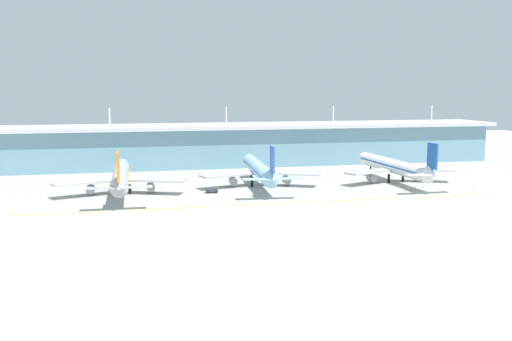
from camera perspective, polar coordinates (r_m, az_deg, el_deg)
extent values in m
plane|color=#A8A59E|center=(194.88, 2.44, -3.49)|extent=(600.00, 600.00, 0.00)
cube|color=#6693A8|center=(297.19, -3.09, 2.33)|extent=(280.00, 28.00, 19.01)
cube|color=silver|center=(296.34, -3.11, 4.33)|extent=(288.00, 34.00, 1.80)
cylinder|color=silver|center=(286.01, -14.08, 5.06)|extent=(0.90, 0.90, 9.00)
cylinder|color=silver|center=(290.54, -2.93, 5.33)|extent=(0.90, 0.90, 9.00)
cylinder|color=silver|center=(305.45, 7.52, 5.40)|extent=(0.90, 0.90, 9.00)
cylinder|color=silver|center=(329.33, 16.72, 5.32)|extent=(0.90, 0.90, 9.00)
cylinder|color=#ADB2BC|center=(223.58, -13.04, -0.51)|extent=(7.06, 60.44, 5.80)
cone|color=#ADB2BC|center=(255.45, -12.91, 0.54)|extent=(5.59, 4.11, 5.51)
cone|color=#ADB2BC|center=(190.64, -13.22, -1.60)|extent=(5.07, 6.73, 5.72)
cube|color=orange|center=(190.69, -13.28, 0.36)|extent=(0.83, 6.41, 9.50)
cube|color=#ADB2BC|center=(191.38, -14.87, -1.68)|extent=(10.06, 3.41, 0.36)
cube|color=#ADB2BC|center=(191.10, -11.57, -1.58)|extent=(10.06, 3.41, 0.36)
cube|color=#B7BABF|center=(220.00, -16.17, -1.10)|extent=(24.85, 14.88, 0.70)
cylinder|color=gray|center=(221.77, -15.81, -1.75)|extent=(3.29, 4.57, 3.20)
cube|color=#B7BABF|center=(219.46, -9.91, -0.92)|extent=(24.74, 15.71, 0.70)
cylinder|color=gray|center=(221.30, -10.22, -1.59)|extent=(3.29, 4.57, 3.20)
cylinder|color=black|center=(246.65, -12.91, -0.83)|extent=(0.70, 0.70, 3.60)
cylinder|color=black|center=(221.45, -13.84, -1.85)|extent=(1.10, 1.10, 3.60)
cylinder|color=black|center=(221.31, -12.18, -1.80)|extent=(1.10, 1.10, 3.60)
cube|color=orange|center=(223.53, -13.04, -0.41)|extent=(6.98, 54.41, 0.60)
cylinder|color=#9ED1EA|center=(235.64, 0.27, 0.12)|extent=(10.65, 59.35, 5.80)
cone|color=#9ED1EA|center=(266.60, -0.75, 1.04)|extent=(5.82, 4.44, 5.51)
cone|color=#9ED1EA|center=(203.70, 1.65, -0.78)|extent=(5.46, 7.01, 5.72)
cube|color=#2D5BB7|center=(203.80, 1.60, 1.06)|extent=(1.22, 6.44, 9.50)
cube|color=#9ED1EA|center=(203.34, 0.09, -0.85)|extent=(10.23, 4.01, 0.36)
cube|color=#9ED1EA|center=(205.24, 3.13, -0.78)|extent=(10.23, 4.01, 0.36)
cube|color=#B7BABF|center=(229.98, -2.52, -0.41)|extent=(24.94, 13.62, 0.70)
cylinder|color=gray|center=(231.95, -2.26, -1.03)|extent=(3.56, 4.75, 3.20)
cube|color=#B7BABF|center=(233.62, 3.34, -0.28)|extent=(24.49, 16.87, 0.70)
cylinder|color=gray|center=(235.19, 2.98, -0.91)|extent=(3.56, 4.75, 3.20)
cylinder|color=black|center=(258.01, -0.47, -0.24)|extent=(0.70, 0.70, 3.60)
cylinder|color=black|center=(232.94, -0.40, -1.14)|extent=(1.10, 1.10, 3.60)
cylinder|color=black|center=(233.91, 1.15, -1.10)|extent=(1.10, 1.10, 3.60)
cube|color=#2D5BB7|center=(235.59, 0.27, 0.22)|extent=(10.20, 53.46, 0.60)
cylinder|color=white|center=(251.91, 13.19, 0.42)|extent=(6.53, 57.51, 5.80)
cone|color=white|center=(279.40, 10.34, 1.23)|extent=(5.56, 4.07, 5.51)
cone|color=white|center=(224.24, 16.87, -0.31)|extent=(5.01, 6.69, 5.72)
cube|color=#19519E|center=(224.29, 16.80, 1.35)|extent=(0.78, 6.41, 9.50)
cube|color=white|center=(221.95, 15.58, -0.40)|extent=(10.04, 3.33, 0.36)
cube|color=white|center=(227.53, 17.99, -0.30)|extent=(10.04, 3.33, 0.36)
cube|color=#B7BABF|center=(242.91, 11.13, -0.10)|extent=(24.76, 15.55, 0.70)
cylinder|color=gray|center=(245.11, 11.22, -0.69)|extent=(3.26, 4.54, 3.20)
cube|color=#B7BABF|center=(253.92, 16.05, 0.08)|extent=(24.83, 15.04, 0.70)
cylinder|color=gray|center=(254.95, 15.63, -0.50)|extent=(3.26, 4.54, 3.20)
cylinder|color=black|center=(271.71, 11.10, 0.02)|extent=(0.70, 0.70, 3.60)
cylinder|color=black|center=(248.47, 12.81, -0.76)|extent=(1.10, 1.10, 3.60)
cylinder|color=black|center=(251.39, 14.11, -0.70)|extent=(1.10, 1.10, 3.60)
cube|color=#19519E|center=(251.86, 13.19, 0.51)|extent=(6.50, 51.77, 0.60)
cube|color=yellow|center=(193.13, -18.71, -4.01)|extent=(28.00, 0.70, 0.04)
cube|color=yellow|center=(192.66, -8.58, -3.70)|extent=(28.00, 0.70, 0.04)
cube|color=yellow|center=(198.12, 1.28, -3.28)|extent=(28.00, 0.70, 0.04)
cube|color=yellow|center=(209.03, 10.36, -2.82)|extent=(28.00, 0.70, 0.04)
cube|color=yellow|center=(224.61, 18.35, -2.35)|extent=(28.00, 0.70, 0.04)
cube|color=#333842|center=(219.60, -4.33, -1.89)|extent=(4.47, 2.53, 1.40)
cylinder|color=black|center=(218.49, -4.70, -2.13)|extent=(0.91, 0.38, 0.90)
cylinder|color=black|center=(220.60, -4.76, -2.03)|extent=(0.91, 0.38, 0.90)
cylinder|color=black|center=(218.86, -3.90, -2.11)|extent=(0.91, 0.38, 0.90)
cylinder|color=black|center=(220.97, -3.97, -2.01)|extent=(0.91, 0.38, 0.90)
cone|color=orange|center=(238.71, 15.99, -1.58)|extent=(0.56, 0.56, 0.70)
cone|color=orange|center=(240.36, 20.42, -1.71)|extent=(0.56, 0.56, 0.70)
cone|color=orange|center=(239.26, 15.28, -1.53)|extent=(0.56, 0.56, 0.70)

